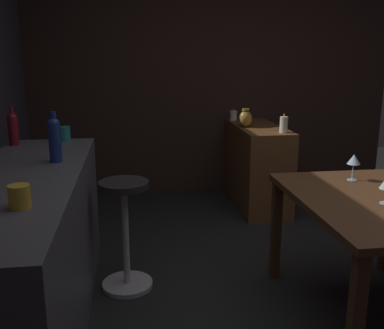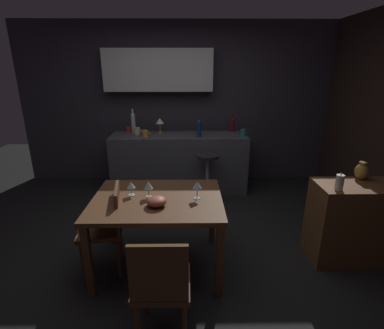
% 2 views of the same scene
% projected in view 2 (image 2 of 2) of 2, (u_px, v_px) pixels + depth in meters
% --- Properties ---
extents(ground_plane, '(9.00, 9.00, 0.00)m').
position_uv_depth(ground_plane, '(174.00, 243.00, 3.31)').
color(ground_plane, black).
extents(wall_kitchen_back, '(5.20, 0.33, 2.60)m').
position_uv_depth(wall_kitchen_back, '(175.00, 98.00, 4.82)').
color(wall_kitchen_back, '#38333D').
rests_on(wall_kitchen_back, ground_plane).
extents(dining_table, '(1.20, 0.92, 0.74)m').
position_uv_depth(dining_table, '(158.00, 207.00, 2.74)').
color(dining_table, '#56351E').
rests_on(dining_table, ground_plane).
extents(kitchen_counter, '(2.10, 0.60, 0.90)m').
position_uv_depth(kitchen_counter, '(179.00, 162.00, 4.65)').
color(kitchen_counter, '#4C4C51').
rests_on(kitchen_counter, ground_plane).
extents(sideboard_cabinet, '(1.10, 0.44, 0.82)m').
position_uv_depth(sideboard_cabinet, '(367.00, 222.00, 2.94)').
color(sideboard_cabinet, brown).
rests_on(sideboard_cabinet, ground_plane).
extents(chair_near_window, '(0.46, 0.46, 0.86)m').
position_uv_depth(chair_near_window, '(107.00, 225.00, 2.75)').
color(chair_near_window, '#56351E').
rests_on(chair_near_window, ground_plane).
extents(chair_by_doorway, '(0.40, 0.40, 0.88)m').
position_uv_depth(chair_by_doorway, '(161.00, 285.00, 1.99)').
color(chair_by_doorway, '#56351E').
rests_on(chair_by_doorway, ground_plane).
extents(bar_stool, '(0.34, 0.34, 0.73)m').
position_uv_depth(bar_stool, '(207.00, 177.00, 4.18)').
color(bar_stool, '#262323').
rests_on(bar_stool, ground_plane).
extents(wine_glass_left, '(0.08, 0.08, 0.16)m').
position_uv_depth(wine_glass_left, '(148.00, 185.00, 2.70)').
color(wine_glass_left, silver).
rests_on(wine_glass_left, dining_table).
extents(wine_glass_right, '(0.08, 0.08, 0.14)m').
position_uv_depth(wine_glass_right, '(131.00, 185.00, 2.74)').
color(wine_glass_right, silver).
rests_on(wine_glass_right, dining_table).
extents(wine_glass_center, '(0.08, 0.08, 0.17)m').
position_uv_depth(wine_glass_center, '(197.00, 185.00, 2.66)').
color(wine_glass_center, silver).
rests_on(wine_glass_center, dining_table).
extents(fruit_bowl, '(0.18, 0.18, 0.08)m').
position_uv_depth(fruit_bowl, '(156.00, 201.00, 2.55)').
color(fruit_bowl, '#9E4C38').
rests_on(fruit_bowl, dining_table).
extents(wine_bottle_ruby, '(0.07, 0.07, 0.28)m').
position_uv_depth(wine_bottle_ruby, '(232.00, 124.00, 4.69)').
color(wine_bottle_ruby, maroon).
rests_on(wine_bottle_ruby, kitchen_counter).
extents(wine_bottle_cobalt, '(0.07, 0.07, 0.30)m').
position_uv_depth(wine_bottle_cobalt, '(199.00, 127.00, 4.33)').
color(wine_bottle_cobalt, navy).
rests_on(wine_bottle_cobalt, kitchen_counter).
extents(wine_bottle_clear, '(0.07, 0.07, 0.38)m').
position_uv_depth(wine_bottle_clear, '(133.00, 122.00, 4.60)').
color(wine_bottle_clear, silver).
rests_on(wine_bottle_clear, kitchen_counter).
extents(cup_red, '(0.13, 0.09, 0.09)m').
position_uv_depth(cup_red, '(129.00, 129.00, 4.70)').
color(cup_red, red).
rests_on(cup_red, kitchen_counter).
extents(cup_cream, '(0.13, 0.09, 0.11)m').
position_uv_depth(cup_cream, '(137.00, 131.00, 4.52)').
color(cup_cream, beige).
rests_on(cup_cream, kitchen_counter).
extents(cup_mustard, '(0.12, 0.09, 0.10)m').
position_uv_depth(cup_mustard, '(145.00, 133.00, 4.37)').
color(cup_mustard, gold).
rests_on(cup_mustard, kitchen_counter).
extents(cup_teal, '(0.12, 0.09, 0.10)m').
position_uv_depth(cup_teal, '(243.00, 133.00, 4.41)').
color(cup_teal, teal).
rests_on(cup_teal, kitchen_counter).
extents(counter_lamp, '(0.13, 0.13, 0.24)m').
position_uv_depth(counter_lamp, '(160.00, 122.00, 4.55)').
color(counter_lamp, '#A58447').
rests_on(counter_lamp, kitchen_counter).
extents(pillar_candle_tall, '(0.07, 0.07, 0.17)m').
position_uv_depth(pillar_candle_tall, '(340.00, 182.00, 2.67)').
color(pillar_candle_tall, white).
rests_on(pillar_candle_tall, sideboard_cabinet).
extents(vase_brass, '(0.13, 0.13, 0.18)m').
position_uv_depth(vase_brass, '(362.00, 171.00, 2.92)').
color(vase_brass, '#B78C38').
rests_on(vase_brass, sideboard_cabinet).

